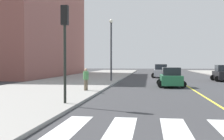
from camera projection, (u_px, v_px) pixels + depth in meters
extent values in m
cube|color=gray|center=(54.00, 86.00, 26.69)|extent=(10.00, 120.00, 0.15)
cube|color=silver|center=(69.00, 127.00, 10.07)|extent=(0.90, 4.00, 0.01)
cube|color=silver|center=(121.00, 129.00, 9.84)|extent=(0.90, 4.00, 0.01)
cube|color=silver|center=(176.00, 130.00, 9.61)|extent=(0.90, 4.00, 0.01)
cube|color=yellow|center=(173.00, 77.00, 44.95)|extent=(0.16, 80.00, 0.01)
cube|color=brown|center=(20.00, 27.00, 51.46)|extent=(16.00, 32.00, 17.23)
cube|color=black|center=(224.00, 75.00, 35.54)|extent=(2.08, 4.45, 0.95)
cube|color=#1E2328|center=(223.00, 68.00, 35.78)|extent=(1.72, 2.24, 0.80)
cylinder|color=black|center=(218.00, 79.00, 34.35)|extent=(0.72, 0.25, 0.71)
cylinder|color=black|center=(213.00, 78.00, 37.05)|extent=(0.72, 0.25, 0.71)
cube|color=#236B42|center=(171.00, 80.00, 26.94)|extent=(1.89, 4.08, 0.87)
cube|color=#1E2328|center=(171.00, 71.00, 26.68)|extent=(1.57, 2.05, 0.73)
cylinder|color=black|center=(180.00, 83.00, 28.08)|extent=(0.66, 0.22, 0.66)
cylinder|color=black|center=(160.00, 82.00, 28.30)|extent=(0.66, 0.22, 0.66)
cylinder|color=black|center=(183.00, 85.00, 25.59)|extent=(0.66, 0.22, 0.66)
cylinder|color=black|center=(161.00, 84.00, 25.80)|extent=(0.66, 0.22, 0.66)
cube|color=#B7B7BC|center=(161.00, 73.00, 44.09)|extent=(2.21, 4.59, 0.97)
cube|color=#1E2328|center=(161.00, 67.00, 43.80)|extent=(1.80, 2.32, 0.82)
cylinder|color=black|center=(168.00, 75.00, 45.31)|extent=(0.74, 0.26, 0.73)
cylinder|color=black|center=(154.00, 75.00, 45.65)|extent=(0.74, 0.26, 0.73)
cylinder|color=black|center=(168.00, 76.00, 42.54)|extent=(0.74, 0.26, 0.73)
cylinder|color=black|center=(154.00, 76.00, 42.88)|extent=(0.74, 0.26, 0.73)
cylinder|color=black|center=(65.00, 64.00, 14.99)|extent=(0.14, 0.14, 4.01)
cube|color=black|center=(65.00, 15.00, 14.93)|extent=(0.36, 0.28, 1.00)
sphere|color=red|center=(66.00, 10.00, 15.10)|extent=(0.18, 0.18, 0.18)
sphere|color=orange|center=(66.00, 16.00, 15.11)|extent=(0.18, 0.18, 0.18)
sphere|color=green|center=(66.00, 22.00, 15.11)|extent=(0.18, 0.18, 0.18)
cylinder|color=brown|center=(85.00, 85.00, 21.94)|extent=(0.19, 0.19, 0.82)
cylinder|color=brown|center=(87.00, 85.00, 22.09)|extent=(0.19, 0.19, 0.82)
cylinder|color=#47844C|center=(86.00, 75.00, 22.00)|extent=(0.41, 0.41, 0.62)
sphere|color=tan|center=(86.00, 70.00, 21.99)|extent=(0.22, 0.22, 0.22)
cylinder|color=#38383D|center=(111.00, 52.00, 34.21)|extent=(0.20, 0.20, 6.80)
sphere|color=silver|center=(111.00, 21.00, 34.12)|extent=(0.44, 0.44, 0.44)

